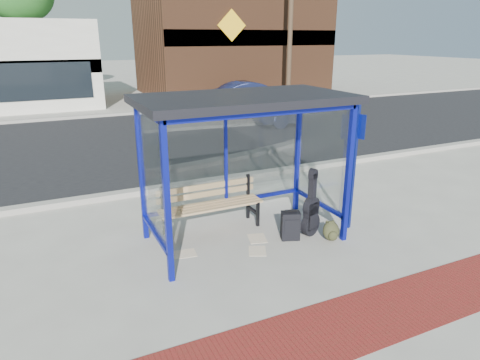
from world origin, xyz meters
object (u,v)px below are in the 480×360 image
backpack (331,231)px  parked_car (252,95)px  bench (210,203)px  guitar_bag (311,213)px  fire_hydrant (302,93)px  suitcase (290,226)px

backpack → parked_car: parked_car is taller
bench → parked_car: bearing=59.8°
guitar_bag → parked_car: size_ratio=0.29×
guitar_bag → fire_hydrant: guitar_bag is taller
suitcase → backpack: suitcase is taller
bench → parked_car: 13.45m
guitar_bag → backpack: (0.21, -0.32, -0.25)m
bench → suitcase: size_ratio=3.42×
guitar_bag → fire_hydrant: size_ratio=1.39×
guitar_bag → backpack: 0.46m
backpack → guitar_bag: bearing=140.0°
suitcase → parked_car: bearing=86.4°
backpack → suitcase: bearing=168.9°
parked_car → fire_hydrant: bearing=-71.2°
guitar_bag → fire_hydrant: (8.78, 13.79, 0.03)m
bench → fire_hydrant: bearing=51.1°
suitcase → bench: bearing=158.0°
bench → guitar_bag: bearing=-34.0°
bench → fire_hydrant: (10.24, 12.82, -0.05)m
suitcase → guitar_bag: bearing=20.0°
bench → suitcase: bearing=-42.7°
guitar_bag → parked_car: bearing=45.8°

